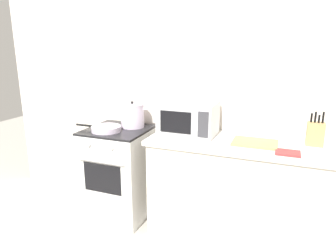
{
  "coord_description": "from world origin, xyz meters",
  "views": [
    {
      "loc": [
        1.16,
        -1.9,
        1.7
      ],
      "look_at": [
        0.18,
        0.6,
        1.0
      ],
      "focal_mm": 32.55,
      "sensor_mm": 36.0,
      "label": 1
    }
  ],
  "objects": [
    {
      "name": "back_wall",
      "position": [
        0.3,
        0.97,
        1.25
      ],
      "size": [
        4.4,
        0.1,
        2.5
      ],
      "primitive_type": "cube",
      "color": "silver",
      "rests_on": "ground_plane"
    },
    {
      "name": "lower_cabinet_right",
      "position": [
        0.9,
        0.62,
        0.44
      ],
      "size": [
        1.64,
        0.56,
        0.88
      ],
      "primitive_type": "cube",
      "color": "beige",
      "rests_on": "ground_plane"
    },
    {
      "name": "countertop_right",
      "position": [
        0.9,
        0.62,
        0.9
      ],
      "size": [
        1.7,
        0.6,
        0.04
      ],
      "primitive_type": "cube",
      "color": "beige",
      "rests_on": "lower_cabinet_right"
    },
    {
      "name": "stove",
      "position": [
        -0.35,
        0.6,
        0.46
      ],
      "size": [
        0.6,
        0.64,
        0.92
      ],
      "color": "white",
      "rests_on": "ground_plane"
    },
    {
      "name": "stock_pot",
      "position": [
        -0.25,
        0.73,
        1.04
      ],
      "size": [
        0.32,
        0.24,
        0.26
      ],
      "color": "silver",
      "rests_on": "stove"
    },
    {
      "name": "frying_pan",
      "position": [
        -0.41,
        0.49,
        0.95
      ],
      "size": [
        0.48,
        0.28,
        0.05
      ],
      "color": "silver",
      "rests_on": "stove"
    },
    {
      "name": "microwave",
      "position": [
        0.35,
        0.68,
        1.07
      ],
      "size": [
        0.5,
        0.37,
        0.3
      ],
      "color": "silver",
      "rests_on": "countertop_right"
    },
    {
      "name": "cutting_board",
      "position": [
        0.96,
        0.6,
        0.93
      ],
      "size": [
        0.36,
        0.26,
        0.02
      ],
      "primitive_type": "cube",
      "color": "tan",
      "rests_on": "countertop_right"
    },
    {
      "name": "knife_block",
      "position": [
        1.41,
        0.74,
        1.02
      ],
      "size": [
        0.13,
        0.1,
        0.28
      ],
      "color": "tan",
      "rests_on": "countertop_right"
    },
    {
      "name": "oven_mitt",
      "position": [
        1.22,
        0.44,
        0.93
      ],
      "size": [
        0.18,
        0.14,
        0.02
      ],
      "primitive_type": "cube",
      "color": "#993333",
      "rests_on": "countertop_right"
    }
  ]
}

